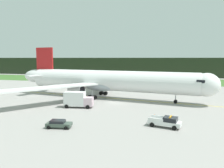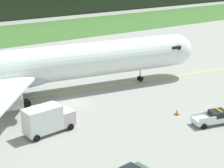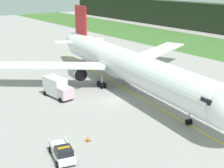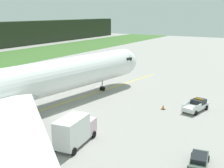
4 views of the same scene
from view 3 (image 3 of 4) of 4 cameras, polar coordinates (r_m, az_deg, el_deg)
The scene contains 6 objects.
ground at distance 57.82m, azimuth 0.06°, elevation -2.95°, with size 320.00×320.00×0.00m, color gray.
taxiway_centerline_main at distance 63.71m, azimuth 2.52°, elevation -0.97°, with size 77.95×0.30×0.01m, color yellow.
airliner at distance 62.79m, azimuth 2.31°, elevation 3.47°, with size 59.38×51.33×14.79m.
ops_pickup_truck at distance 39.90m, azimuth -8.78°, elevation -11.80°, with size 5.69×3.30×1.94m.
catering_truck at distance 59.69m, azimuth -9.70°, elevation -0.59°, with size 6.86×3.40×3.84m.
apron_cone at distance 43.81m, azimuth -4.28°, elevation -9.54°, with size 0.64×0.64×0.80m.
Camera 3 is at (43.68, -31.88, 20.46)m, focal length 51.64 mm.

